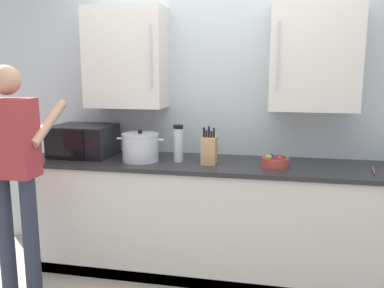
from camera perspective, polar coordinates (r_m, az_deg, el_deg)
The scene contains 9 objects.
back_wall_tiled at distance 3.43m, azimuth 3.72°, elevation 5.98°, with size 4.17×0.44×2.51m.
counter_unit at distance 3.31m, azimuth 2.76°, elevation -10.46°, with size 3.04×0.67×0.93m.
microwave_oven at distance 3.54m, azimuth -15.53°, elevation 0.50°, with size 0.49×0.45×0.26m.
thermos_flask at distance 3.16m, azimuth -1.95°, elevation 0.12°, with size 0.08×0.08×0.30m.
knife_block at distance 3.10m, azimuth 2.48°, elevation -0.85°, with size 0.11×0.15×0.30m.
fruit_bowl at distance 3.08m, azimuth 11.74°, elevation -2.40°, with size 0.20×0.20×0.10m.
wooden_spoon at distance 3.17m, azimuth 25.77°, elevation -3.49°, with size 0.19×0.20×0.02m.
stock_pot at distance 3.22m, azimuth -7.38°, elevation -0.45°, with size 0.39×0.29×0.25m.
person_figure at distance 3.02m, azimuth -24.22°, elevation -2.60°, with size 0.44×0.53×1.68m.
Camera 1 is at (0.47, -2.28, 1.63)m, focal length 37.32 mm.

